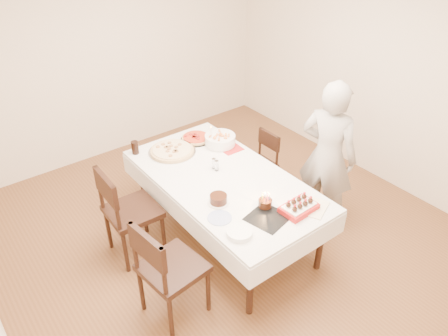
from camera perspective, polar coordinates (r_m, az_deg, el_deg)
floor at (r=4.74m, az=1.06°, el=-9.29°), size 5.00×5.00×0.00m
wall_back at (r=5.95m, az=-14.40°, el=14.14°), size 4.50×0.04×2.70m
wall_right at (r=5.53m, az=20.23°, el=11.65°), size 0.04×5.00×2.70m
dining_table at (r=4.55m, az=0.00°, el=-5.21°), size 1.82×2.40×0.75m
chair_right_savory at (r=5.19m, az=4.39°, el=0.36°), size 0.41×0.41×0.79m
chair_left_savory at (r=4.37m, az=-11.85°, el=-5.56°), size 0.54×0.54×1.03m
chair_left_dessert at (r=3.76m, az=-6.71°, el=-12.84°), size 0.58×0.58×1.03m
person at (r=4.63m, az=13.37°, el=1.48°), size 0.57×0.70×1.67m
pizza_white at (r=4.76m, az=-6.79°, el=2.28°), size 0.53×0.53×0.04m
pizza_pepperoni at (r=4.97m, az=-3.69°, el=3.92°), size 0.42×0.42×0.04m
red_placemat at (r=4.81m, az=0.83°, el=2.58°), size 0.23×0.23×0.01m
pasta_bowl at (r=4.85m, az=-0.52°, el=3.71°), size 0.41×0.41×0.11m
taper_candle at (r=4.77m, az=-1.70°, el=4.16°), size 0.07×0.07×0.27m
shaker_pair at (r=4.41m, az=-0.97°, el=0.31°), size 0.12×0.12×0.12m
cola_glass at (r=4.78m, az=-11.55°, el=2.63°), size 0.10×0.10×0.14m
layer_cake at (r=3.98m, az=-0.73°, el=-4.09°), size 0.25×0.25×0.08m
cake_board at (r=3.86m, az=5.73°, el=-6.51°), size 0.39×0.39×0.01m
birthday_cake at (r=3.93m, az=5.42°, el=-4.19°), size 0.14×0.14×0.13m
strawberry_box at (r=3.95m, az=9.76°, el=-5.06°), size 0.34×0.23×0.08m
box_lid at (r=4.03m, az=11.78°, el=-5.17°), size 0.34×0.29×0.02m
plate_stack at (r=3.66m, az=2.03°, el=-8.43°), size 0.23×0.23×0.05m
china_plate at (r=3.83m, az=-0.57°, el=-6.52°), size 0.27×0.27×0.01m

